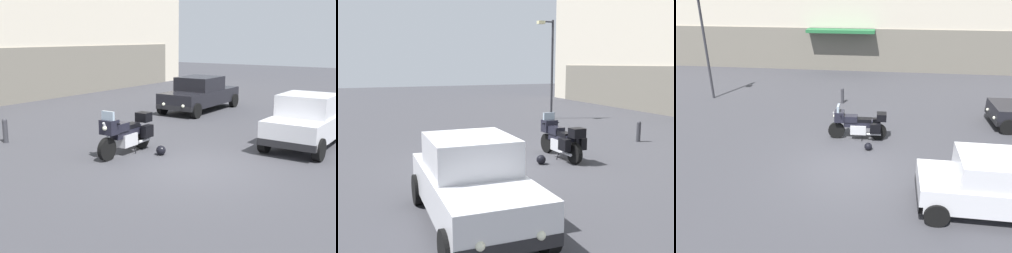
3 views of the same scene
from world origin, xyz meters
TOP-DOWN VIEW (x-y plane):
  - ground_plane at (0.00, 0.00)m, footprint 80.00×80.00m
  - motorcycle at (0.14, 2.34)m, footprint 2.26×0.77m
  - helmet at (0.57, 1.42)m, footprint 0.28×0.28m
  - car_hatchback_near at (3.92, -1.73)m, footprint 3.90×1.85m
  - streetlamp_curbside at (-7.85, 6.23)m, footprint 0.28×0.94m
  - bollard_curbside at (-1.01, 6.39)m, footprint 0.16×0.16m

SIDE VIEW (x-z plane):
  - ground_plane at x=0.00m, z-range 0.00..0.00m
  - helmet at x=0.57m, z-range 0.00..0.28m
  - bollard_curbside at x=-1.01m, z-range 0.03..0.82m
  - motorcycle at x=0.14m, z-range -0.06..1.30m
  - car_hatchback_near at x=3.92m, z-range -0.01..1.63m
  - streetlamp_curbside at x=-7.85m, z-range 0.53..5.73m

